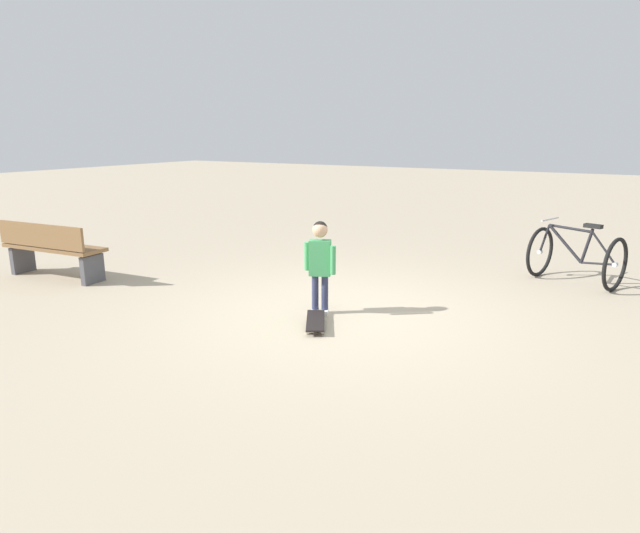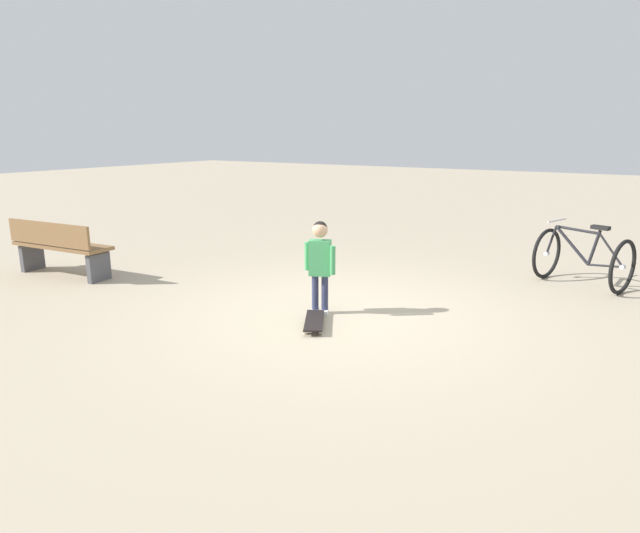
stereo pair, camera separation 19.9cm
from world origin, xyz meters
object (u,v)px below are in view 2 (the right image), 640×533
(child_person, at_px, (320,257))
(street_bench, at_px, (59,247))
(bicycle_near, at_px, (583,258))
(skateboard, at_px, (314,321))

(child_person, bearing_deg, street_bench, -172.47)
(bicycle_near, relative_size, street_bench, 0.76)
(bicycle_near, distance_m, street_bench, 7.22)
(child_person, relative_size, skateboard, 1.59)
(skateboard, distance_m, bicycle_near, 3.92)
(street_bench, bearing_deg, skateboard, 1.86)
(child_person, xyz_separation_m, bicycle_near, (2.37, 2.83, -0.28))
(skateboard, bearing_deg, street_bench, -178.14)
(bicycle_near, height_order, street_bench, bicycle_near)
(skateboard, distance_m, street_bench, 4.21)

